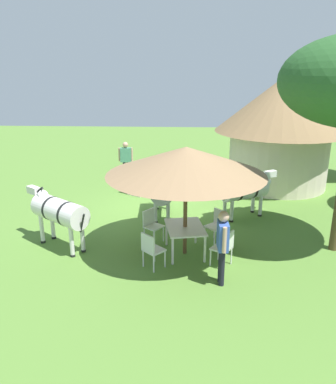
{
  "coord_description": "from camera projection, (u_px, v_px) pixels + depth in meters",
  "views": [
    {
      "loc": [
        12.13,
        0.82,
        4.66
      ],
      "look_at": [
        1.06,
        0.28,
        1.0
      ],
      "focal_mm": 36.51,
      "sensor_mm": 36.0,
      "label": 1
    }
  ],
  "objects": [
    {
      "name": "ground_plane",
      "position": [
        161.0,
        210.0,
        13.0
      ],
      "size": [
        36.0,
        36.0,
        0.0
      ],
      "primitive_type": "plane",
      "color": "#527B30"
    },
    {
      "name": "thatched_hut",
      "position": [
        281.0,
        125.0,
        15.01
      ],
      "size": [
        5.05,
        5.05,
        4.22
      ],
      "rotation": [
        0.0,
        0.0,
        4.42
      ],
      "color": "beige",
      "rests_on": "ground_plane"
    },
    {
      "name": "shade_umbrella",
      "position": [
        186.0,
        161.0,
        9.32
      ],
      "size": [
        3.89,
        3.89,
        2.79
      ],
      "color": "brown",
      "rests_on": "ground_plane"
    },
    {
      "name": "patio_dining_table",
      "position": [
        185.0,
        230.0,
        9.88
      ],
      "size": [
        1.36,
        1.12,
        0.74
      ],
      "rotation": [
        0.0,
        0.0,
        0.19
      ],
      "color": "silver",
      "rests_on": "ground_plane"
    },
    {
      "name": "patio_chair_near_hut",
      "position": [
        225.0,
        246.0,
        9.28
      ],
      "size": [
        0.6,
        0.59,
        0.9
      ],
      "rotation": [
        0.0,
        0.0,
        -3.73
      ],
      "color": "silver",
      "rests_on": "ground_plane"
    },
    {
      "name": "patio_chair_near_lawn",
      "position": [
        217.0,
        224.0,
        10.59
      ],
      "size": [
        0.61,
        0.61,
        0.9
      ],
      "rotation": [
        0.0,
        0.0,
        -2.43
      ],
      "color": "white",
      "rests_on": "ground_plane"
    },
    {
      "name": "patio_chair_west_end",
      "position": [
        151.0,
        223.0,
        10.61
      ],
      "size": [
        0.6,
        0.6,
        0.9
      ],
      "rotation": [
        0.0,
        0.0,
        -0.64
      ],
      "color": "silver",
      "rests_on": "ground_plane"
    },
    {
      "name": "patio_chair_east_end",
      "position": [
        151.0,
        248.0,
        9.18
      ],
      "size": [
        0.61,
        0.61,
        0.9
      ],
      "rotation": [
        0.0,
        0.0,
        0.81
      ],
      "color": "silver",
      "rests_on": "ground_plane"
    },
    {
      "name": "guest_beside_umbrella",
      "position": [
        223.0,
        241.0,
        8.37
      ],
      "size": [
        0.61,
        0.23,
        1.71
      ],
      "rotation": [
        0.0,
        0.0,
        3.18
      ],
      "color": "black",
      "rests_on": "ground_plane"
    },
    {
      "name": "standing_watcher",
      "position": [
        126.0,
        158.0,
        15.97
      ],
      "size": [
        0.26,
        0.58,
        1.64
      ],
      "rotation": [
        0.0,
        0.0,
        -1.44
      ],
      "color": "#22212A",
      "rests_on": "ground_plane"
    },
    {
      "name": "striped_lounge_chair",
      "position": [
        137.0,
        187.0,
        14.58
      ],
      "size": [
        0.87,
        0.97,
        0.59
      ],
      "rotation": [
        0.0,
        0.0,
        5.74
      ],
      "color": "#2A71B1",
      "rests_on": "ground_plane"
    },
    {
      "name": "zebra_nearest_camera",
      "position": [
        245.0,
        188.0,
        12.19
      ],
      "size": [
        1.31,
        1.92,
        1.48
      ],
      "rotation": [
        0.0,
        0.0,
        0.5
      ],
      "color": "silver",
      "rests_on": "ground_plane"
    },
    {
      "name": "zebra_by_umbrella",
      "position": [
        58.0,
        211.0,
        10.13
      ],
      "size": [
        1.61,
        2.0,
        1.55
      ],
      "rotation": [
        0.0,
        0.0,
        2.51
      ],
      "color": "silver",
      "rests_on": "ground_plane"
    },
    {
      "name": "zebra_toward_hut",
      "position": [
        162.0,
        188.0,
        12.21
      ],
      "size": [
        2.28,
        0.77,
        1.49
      ],
      "rotation": [
        0.0,
        0.0,
        4.76
      ],
      "color": "silver",
      "rests_on": "ground_plane"
    }
  ]
}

